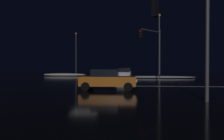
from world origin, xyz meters
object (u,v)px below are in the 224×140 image
sedan_white (124,74)px  traffic_signal_ne (152,45)px  sedan_orange_crossing (107,79)px  sedan_blue (125,72)px  sedan_gray (126,72)px  traffic_signal_se (182,20)px  sedan_silver (126,71)px  streetlamp_right_near (159,42)px  streetlamp_left_far (76,51)px  sedan_green (125,71)px  sedan_black (128,70)px

sedan_white → traffic_signal_ne: (3.68, -3.54, 3.68)m
sedan_orange_crossing → sedan_blue: bearing=88.4°
sedan_gray → traffic_signal_se: (3.57, -24.32, 3.51)m
sedan_silver → traffic_signal_se: 36.90m
streetlamp_right_near → sedan_orange_crossing: bearing=-110.8°
sedan_white → streetlamp_left_far: streetlamp_left_far is taller
sedan_blue → sedan_green: same height
sedan_silver → traffic_signal_ne: (3.72, -22.44, 3.68)m
sedan_silver → sedan_green: 5.59m
sedan_black → sedan_blue: bearing=-90.9°
sedan_black → sedan_white: bearing=-90.4°
sedan_white → streetlamp_right_near: bearing=26.5°
sedan_blue → traffic_signal_ne: 17.18m
sedan_green → traffic_signal_ne: traffic_signal_ne is taller
traffic_signal_ne → sedan_orange_crossing: bearing=-113.7°
sedan_white → sedan_gray: bearing=88.4°
sedan_black → traffic_signal_se: 48.88m
sedan_gray → sedan_green: 17.81m
sedan_blue → traffic_signal_se: size_ratio=0.69×
traffic_signal_se → streetlamp_left_far: bearing=113.6°
sedan_blue → sedan_green: bearing=91.3°
sedan_orange_crossing → streetlamp_right_near: 18.35m
streetlamp_right_near → sedan_green: bearing=104.9°
sedan_white → sedan_orange_crossing: size_ratio=1.00×
sedan_green → sedan_black: 6.52m
sedan_orange_crossing → streetlamp_left_far: streetlamp_left_far is taller
sedan_blue → streetlamp_left_far: size_ratio=0.43×
sedan_silver → traffic_signal_ne: traffic_signal_ne is taller
traffic_signal_ne → sedan_white: bearing=136.2°
sedan_gray → streetlamp_right_near: 8.20m
sedan_black → streetlamp_right_near: bearing=-79.5°
sedan_gray → sedan_green: size_ratio=1.00×
sedan_black → traffic_signal_ne: bearing=-84.3°
traffic_signal_ne → streetlamp_right_near: streetlamp_right_near is taller
sedan_gray → sedan_orange_crossing: 20.53m
sedan_gray → sedan_black: size_ratio=1.00×
sedan_white → sedan_orange_crossing: same height
sedan_gray → traffic_signal_ne: size_ratio=0.66×
streetlamp_left_far → sedan_orange_crossing: bearing=-70.9°
sedan_green → sedan_orange_crossing: size_ratio=1.00×
sedan_black → traffic_signal_se: traffic_signal_se is taller
streetlamp_left_far → sedan_white: bearing=-57.1°
sedan_black → streetlamp_right_near: 29.16m
streetlamp_right_near → traffic_signal_se: bearing=-94.7°
sedan_white → traffic_signal_se: (3.76, -17.64, 3.51)m
sedan_orange_crossing → streetlamp_left_far: bearing=109.1°
sedan_gray → traffic_signal_ne: traffic_signal_ne is taller
sedan_white → sedan_green: bearing=90.8°
sedan_silver → traffic_signal_ne: size_ratio=0.66×
sedan_silver → traffic_signal_se: size_ratio=0.69×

